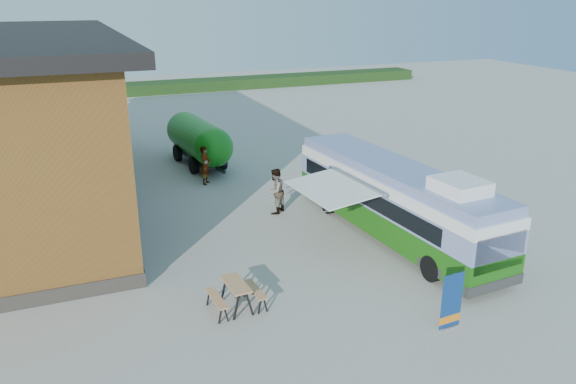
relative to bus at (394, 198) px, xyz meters
name	(u,v)px	position (x,y,z in m)	size (l,w,h in m)	color
ground	(325,254)	(-3.15, -0.49, -1.60)	(100.00, 100.00, 0.00)	#BCB7AD
barn	(11,126)	(-13.65, 9.51, 1.99)	(9.60, 21.20, 7.50)	brown
hedge	(235,83)	(4.85, 37.51, -1.10)	(40.00, 3.00, 1.00)	#264419
bus	(394,198)	(0.00, 0.00, 0.00)	(3.15, 11.05, 3.35)	#267012
awning	(336,184)	(-2.49, 0.12, 0.85)	(2.52, 3.74, 0.48)	white
banner	(451,306)	(-1.90, -6.13, -0.90)	(0.74, 0.22, 1.71)	navy
picnic_table	(236,290)	(-7.26, -2.90, -0.95)	(1.60, 1.44, 0.87)	tan
person_a	(205,165)	(-5.22, 9.04, -0.63)	(0.71, 0.47, 1.95)	#999999
person_b	(275,191)	(-3.39, 4.04, -0.60)	(0.97, 0.76, 2.00)	#999999
slurry_tanker	(198,139)	(-4.76, 12.37, -0.12)	(2.58, 6.95, 2.58)	#167E18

